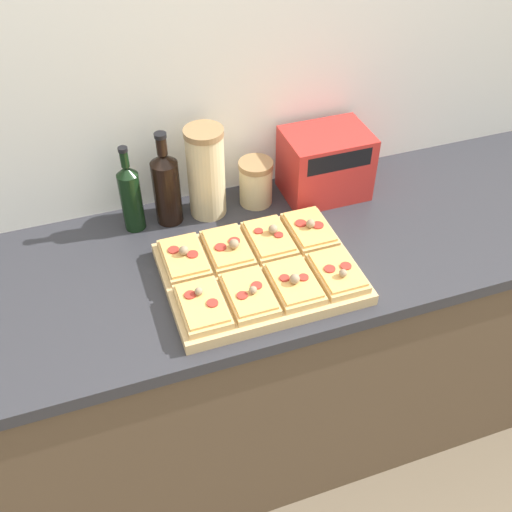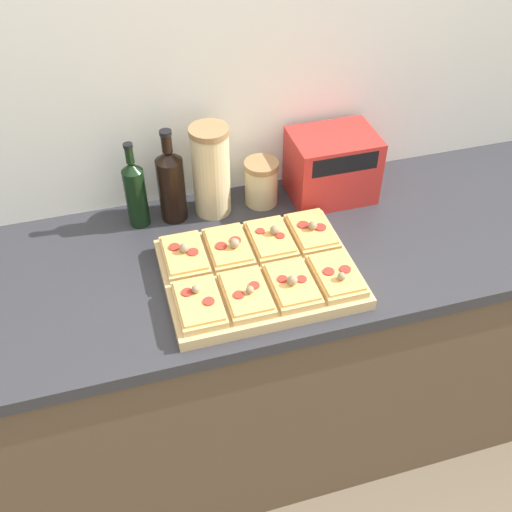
{
  "view_description": "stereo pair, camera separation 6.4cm",
  "coord_description": "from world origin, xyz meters",
  "px_view_note": "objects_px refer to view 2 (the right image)",
  "views": [
    {
      "loc": [
        -0.36,
        -0.88,
        2.04
      ],
      "look_at": [
        0.03,
        0.25,
        0.97
      ],
      "focal_mm": 42.0,
      "sensor_mm": 36.0,
      "label": 1
    },
    {
      "loc": [
        -0.3,
        -0.9,
        2.04
      ],
      "look_at": [
        0.03,
        0.25,
        0.97
      ],
      "focal_mm": 42.0,
      "sensor_mm": 36.0,
      "label": 2
    }
  ],
  "objects_px": {
    "wine_bottle": "(171,184)",
    "grain_jar_short": "(261,182)",
    "cutting_board": "(259,273)",
    "toaster_oven": "(332,166)",
    "grain_jar_tall": "(211,171)",
    "olive_oil_bottle": "(135,192)"
  },
  "relations": [
    {
      "from": "wine_bottle",
      "to": "grain_jar_short",
      "type": "distance_m",
      "value": 0.28
    },
    {
      "from": "cutting_board",
      "to": "toaster_oven",
      "type": "xyz_separation_m",
      "value": [
        0.32,
        0.31,
        0.09
      ]
    },
    {
      "from": "cutting_board",
      "to": "grain_jar_tall",
      "type": "height_order",
      "value": "grain_jar_tall"
    },
    {
      "from": "cutting_board",
      "to": "wine_bottle",
      "type": "height_order",
      "value": "wine_bottle"
    },
    {
      "from": "cutting_board",
      "to": "wine_bottle",
      "type": "bearing_deg",
      "value": 117.45
    },
    {
      "from": "grain_jar_short",
      "to": "toaster_oven",
      "type": "distance_m",
      "value": 0.22
    },
    {
      "from": "grain_jar_tall",
      "to": "toaster_oven",
      "type": "relative_size",
      "value": 1.02
    },
    {
      "from": "cutting_board",
      "to": "toaster_oven",
      "type": "relative_size",
      "value": 1.81
    },
    {
      "from": "grain_jar_tall",
      "to": "grain_jar_short",
      "type": "xyz_separation_m",
      "value": [
        0.15,
        0.0,
        -0.07
      ]
    },
    {
      "from": "grain_jar_tall",
      "to": "grain_jar_short",
      "type": "bearing_deg",
      "value": 0.0
    },
    {
      "from": "wine_bottle",
      "to": "grain_jar_tall",
      "type": "height_order",
      "value": "wine_bottle"
    },
    {
      "from": "olive_oil_bottle",
      "to": "grain_jar_tall",
      "type": "xyz_separation_m",
      "value": [
        0.23,
        0.0,
        0.03
      ]
    },
    {
      "from": "toaster_oven",
      "to": "cutting_board",
      "type": "bearing_deg",
      "value": -136.44
    },
    {
      "from": "olive_oil_bottle",
      "to": "grain_jar_short",
      "type": "distance_m",
      "value": 0.38
    },
    {
      "from": "cutting_board",
      "to": "wine_bottle",
      "type": "distance_m",
      "value": 0.38
    },
    {
      "from": "cutting_board",
      "to": "grain_jar_short",
      "type": "bearing_deg",
      "value": 72.56
    },
    {
      "from": "wine_bottle",
      "to": "toaster_oven",
      "type": "height_order",
      "value": "wine_bottle"
    },
    {
      "from": "grain_jar_tall",
      "to": "toaster_oven",
      "type": "distance_m",
      "value": 0.38
    },
    {
      "from": "cutting_board",
      "to": "wine_bottle",
      "type": "relative_size",
      "value": 1.72
    },
    {
      "from": "cutting_board",
      "to": "toaster_oven",
      "type": "height_order",
      "value": "toaster_oven"
    },
    {
      "from": "olive_oil_bottle",
      "to": "toaster_oven",
      "type": "xyz_separation_m",
      "value": [
        0.6,
        -0.02,
        -0.01
      ]
    },
    {
      "from": "cutting_board",
      "to": "grain_jar_short",
      "type": "xyz_separation_m",
      "value": [
        0.1,
        0.33,
        0.06
      ]
    }
  ]
}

